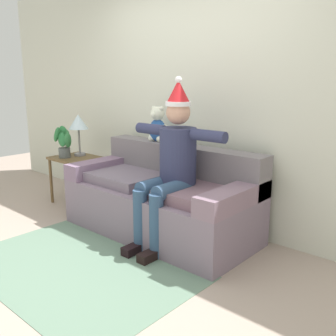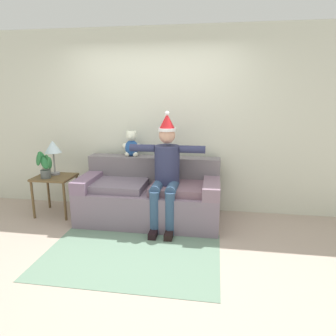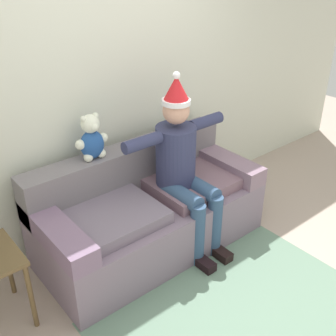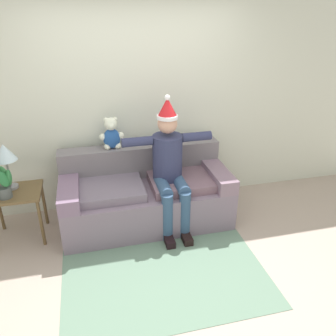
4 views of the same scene
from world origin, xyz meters
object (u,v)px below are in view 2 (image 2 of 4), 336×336
person_seated (166,169)px  table_lamp (53,148)px  couch (150,196)px  potted_plant (45,165)px  side_table (55,182)px  candle_tall (43,165)px  teddy_bear (132,145)px

person_seated → table_lamp: bearing=172.4°
couch → potted_plant: size_ratio=4.94×
person_seated → side_table: bearing=175.4°
person_seated → candle_tall: size_ratio=5.90×
couch → candle_tall: couch is taller
person_seated → potted_plant: person_seated is taller
couch → teddy_bear: bearing=139.7°
side_table → potted_plant: bearing=-122.9°
person_seated → teddy_bear: bearing=142.9°
couch → side_table: couch is taller
couch → potted_plant: bearing=-174.9°
teddy_bear → potted_plant: bearing=-160.5°
teddy_bear → person_seated: bearing=-37.1°
couch → potted_plant: potted_plant is taller
teddy_bear → side_table: teddy_bear is taller
couch → table_lamp: 1.60m
side_table → potted_plant: size_ratio=1.49×
teddy_bear → side_table: 1.26m
side_table → candle_tall: size_ratio=2.24×
person_seated → side_table: size_ratio=2.64×
teddy_bear → table_lamp: size_ratio=0.74×
couch → person_seated: bearing=-32.5°
potted_plant → side_table: bearing=57.1°
candle_tall → table_lamp: bearing=44.6°
couch → candle_tall: (-1.59, -0.05, 0.41)m
couch → table_lamp: table_lamp is taller
table_lamp → couch: bearing=-2.6°
table_lamp → candle_tall: (-0.12, -0.12, -0.23)m
teddy_bear → side_table: bearing=-164.3°
person_seated → candle_tall: (-1.84, 0.12, -0.04)m
side_table → table_lamp: bearing=111.0°
potted_plant → candle_tall: 0.12m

